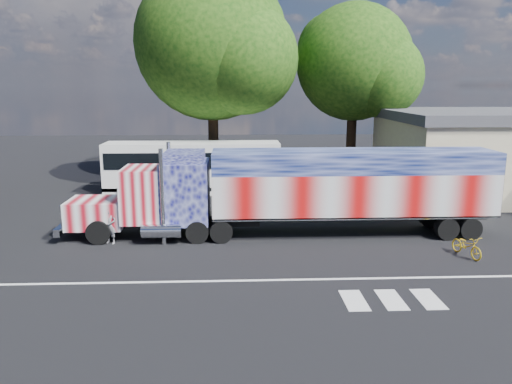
{
  "coord_description": "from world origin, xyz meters",
  "views": [
    {
      "loc": [
        -0.98,
        -19.47,
        6.71
      ],
      "look_at": [
        0.0,
        3.0,
        1.9
      ],
      "focal_mm": 35.0,
      "sensor_mm": 36.0,
      "label": 1
    }
  ],
  "objects_px": {
    "woman": "(110,226)",
    "tree_ne_a": "(356,63)",
    "bicycle": "(467,246)",
    "semi_truck": "(300,189)",
    "tree_n_mid": "(214,44)",
    "coach_bus": "(193,167)"
  },
  "relations": [
    {
      "from": "coach_bus",
      "to": "woman",
      "type": "distance_m",
      "value": 10.88
    },
    {
      "from": "semi_truck",
      "to": "woman",
      "type": "xyz_separation_m",
      "value": [
        -8.32,
        -0.96,
        -1.34
      ]
    },
    {
      "from": "semi_truck",
      "to": "tree_n_mid",
      "type": "xyz_separation_m",
      "value": [
        -4.21,
        12.81,
        7.3
      ]
    },
    {
      "from": "semi_truck",
      "to": "tree_ne_a",
      "type": "height_order",
      "value": "tree_ne_a"
    },
    {
      "from": "tree_ne_a",
      "to": "semi_truck",
      "type": "bearing_deg",
      "value": -112.13
    },
    {
      "from": "semi_truck",
      "to": "woman",
      "type": "bearing_deg",
      "value": -173.44
    },
    {
      "from": "coach_bus",
      "to": "tree_ne_a",
      "type": "xyz_separation_m",
      "value": [
        11.34,
        4.62,
        6.61
      ]
    },
    {
      "from": "bicycle",
      "to": "tree_n_mid",
      "type": "relative_size",
      "value": 0.11
    },
    {
      "from": "coach_bus",
      "to": "woman",
      "type": "bearing_deg",
      "value": -104.64
    },
    {
      "from": "coach_bus",
      "to": "tree_n_mid",
      "type": "distance_m",
      "value": 8.55
    },
    {
      "from": "woman",
      "to": "bicycle",
      "type": "relative_size",
      "value": 0.95
    },
    {
      "from": "woman",
      "to": "tree_n_mid",
      "type": "relative_size",
      "value": 0.11
    },
    {
      "from": "semi_truck",
      "to": "bicycle",
      "type": "relative_size",
      "value": 11.61
    },
    {
      "from": "tree_ne_a",
      "to": "tree_n_mid",
      "type": "distance_m",
      "value": 10.12
    },
    {
      "from": "woman",
      "to": "bicycle",
      "type": "distance_m",
      "value": 14.84
    },
    {
      "from": "semi_truck",
      "to": "tree_ne_a",
      "type": "distance_m",
      "value": 16.46
    },
    {
      "from": "woman",
      "to": "tree_ne_a",
      "type": "bearing_deg",
      "value": 69.32
    },
    {
      "from": "tree_n_mid",
      "to": "tree_ne_a",
      "type": "bearing_deg",
      "value": 7.71
    },
    {
      "from": "semi_truck",
      "to": "tree_n_mid",
      "type": "distance_m",
      "value": 15.33
    },
    {
      "from": "semi_truck",
      "to": "bicycle",
      "type": "xyz_separation_m",
      "value": [
        6.33,
        -3.28,
        -1.7
      ]
    },
    {
      "from": "coach_bus",
      "to": "tree_ne_a",
      "type": "bearing_deg",
      "value": 22.16
    },
    {
      "from": "bicycle",
      "to": "semi_truck",
      "type": "bearing_deg",
      "value": 137.36
    }
  ]
}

